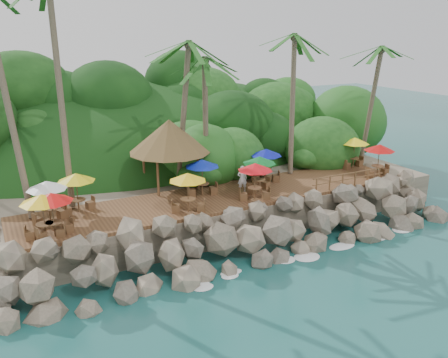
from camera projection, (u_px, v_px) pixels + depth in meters
ground at (274, 267)px, 26.06m from camera, size 140.00×140.00×0.00m
land_base at (168, 174)px, 39.27m from camera, size 32.00×25.20×2.10m
jungle_hill at (141, 164)px, 45.92m from camera, size 44.80×28.00×15.40m
seawall at (256, 234)px, 27.40m from camera, size 29.00×4.00×2.30m
terrace at (224, 197)px, 30.47m from camera, size 26.00×5.00×0.20m
jungle_foliage at (173, 189)px, 38.74m from camera, size 44.00×16.00×12.00m
foam_line at (271, 264)px, 26.30m from camera, size 25.20×0.80×0.06m
palms at (202, 27)px, 29.65m from camera, size 32.56×6.79×14.43m
palapa at (169, 136)px, 31.10m from camera, size 5.40×5.40×4.60m
dining_clusters at (208, 170)px, 29.01m from camera, size 25.08×5.08×2.37m
railing at (349, 178)px, 31.94m from camera, size 6.10×0.10×1.00m
waiter at (242, 179)px, 30.87m from camera, size 0.74×0.59×1.77m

